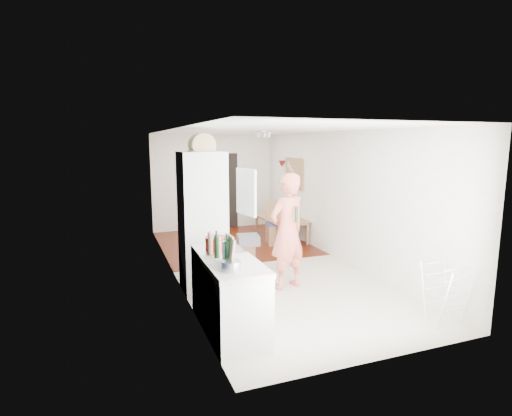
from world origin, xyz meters
TOP-DOWN VIEW (x-y plane):
  - room_shell at (0.00, 0.00)m, footprint 3.20×7.00m
  - floor at (0.00, 0.00)m, footprint 3.20×7.00m
  - wood_floor_overlay at (0.00, 1.85)m, footprint 3.20×3.30m
  - sage_wall_panel at (-1.59, -2.00)m, footprint 0.02×3.00m
  - tile_splashback at (-1.59, -2.55)m, footprint 0.02×1.90m
  - doorway_recess at (0.20, 3.48)m, footprint 0.90×0.04m
  - base_cabinet at (-1.30, -2.55)m, footprint 0.60×0.90m
  - worktop at (-1.30, -2.55)m, footprint 0.62×0.92m
  - range_cooker at (-1.30, -1.80)m, footprint 0.60×0.60m
  - cooker_top at (-1.30, -1.80)m, footprint 0.60×0.60m
  - fridge_housing at (-1.27, -0.78)m, footprint 0.66×0.66m
  - fridge_door at (-0.66, -1.08)m, footprint 0.14×0.56m
  - fridge_interior at (-0.96, -0.78)m, footprint 0.02×0.52m
  - pinboard at (1.58, 1.90)m, footprint 0.03×0.90m
  - pinboard_frame at (1.57, 1.90)m, footprint 0.00×0.94m
  - wall_sconce at (1.54, 2.55)m, footprint 0.18×0.18m
  - person at (-0.02, -1.18)m, footprint 0.91×0.73m
  - dining_table at (1.20, 1.74)m, footprint 0.73×1.30m
  - dining_chair at (0.89, 1.36)m, footprint 0.48×0.48m
  - stool at (-0.23, 0.13)m, footprint 0.39×0.39m
  - grey_drape at (-0.21, 0.13)m, footprint 0.46×0.46m
  - drying_rack at (1.31, -3.07)m, footprint 0.41×0.37m
  - bread_bin at (-1.27, -0.86)m, footprint 0.38×0.36m
  - red_casserole at (-1.34, -1.86)m, footprint 0.35×0.35m
  - steel_pan at (-1.40, -2.74)m, footprint 0.27×0.27m
  - held_bottle at (0.04, -1.37)m, footprint 0.05×0.05m
  - bottle_a at (-1.39, -2.55)m, footprint 0.08×0.08m
  - bottle_b at (-1.43, -2.22)m, footprint 0.08×0.08m
  - bottle_c at (-1.36, -2.41)m, footprint 0.12×0.12m
  - pepper_mill_front at (-1.39, -2.20)m, footprint 0.06×0.06m
  - pepper_mill_back at (-1.46, -2.02)m, footprint 0.08×0.08m
  - chopping_boards at (-1.37, -2.53)m, footprint 0.04×0.25m

SIDE VIEW (x-z plane):
  - floor at x=0.00m, z-range -0.01..0.01m
  - wood_floor_overlay at x=0.00m, z-range 0.00..0.01m
  - stool at x=-0.23m, z-range 0.00..0.40m
  - dining_table at x=1.20m, z-range 0.00..0.45m
  - drying_rack at x=1.31m, z-range 0.00..0.79m
  - base_cabinet at x=-1.30m, z-range 0.00..0.86m
  - range_cooker at x=-1.30m, z-range 0.00..0.88m
  - grey_drape at x=-0.21m, z-range 0.40..0.58m
  - dining_chair at x=0.89m, z-range 0.00..0.99m
  - worktop at x=-1.30m, z-range 0.86..0.92m
  - cooker_top at x=-1.30m, z-range 0.88..0.92m
  - steel_pan at x=-1.40m, z-range 0.92..1.03m
  - doorway_recess at x=0.20m, z-range 0.00..2.00m
  - red_casserole at x=-1.34m, z-range 0.92..1.09m
  - pepper_mill_front at x=-1.39m, z-range 0.92..1.12m
  - pepper_mill_back at x=-1.46m, z-range 0.92..1.14m
  - bottle_c at x=-1.36m, z-range 0.92..1.16m
  - bottle_b at x=-1.43m, z-range 0.92..1.19m
  - bottle_a at x=-1.39m, z-range 0.92..1.21m
  - fridge_housing at x=-1.27m, z-range 0.00..2.15m
  - person at x=-0.02m, z-range 0.00..2.16m
  - chopping_boards at x=-1.37m, z-range 0.92..1.26m
  - tile_splashback at x=-1.59m, z-range 0.90..1.40m
  - held_bottle at x=0.04m, z-range 1.09..1.33m
  - room_shell at x=0.00m, z-range 0.00..2.50m
  - fridge_door at x=-0.66m, z-range 1.20..1.90m
  - fridge_interior at x=-0.96m, z-range 1.22..1.88m
  - pinboard at x=1.58m, z-range 1.20..1.90m
  - pinboard_frame at x=1.57m, z-range 1.18..1.92m
  - wall_sconce at x=1.54m, z-range 1.67..1.83m
  - sage_wall_panel at x=-1.59m, z-range 1.20..2.50m
  - bread_bin at x=-1.27m, z-range 2.15..2.34m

